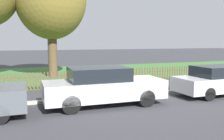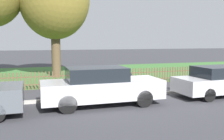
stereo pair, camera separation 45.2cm
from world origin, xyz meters
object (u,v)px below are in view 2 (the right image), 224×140
object	(u,v)px
parked_car_red_compact	(222,81)
covered_motorcycle	(118,76)
tree_behind_motorcycle	(55,0)
parked_car_navy_estate	(101,86)

from	to	relation	value
parked_car_red_compact	covered_motorcycle	distance (m)	4.90
parked_car_red_compact	tree_behind_motorcycle	size ratio (longest dim) A/B	0.57
parked_car_navy_estate	covered_motorcycle	xyz separation A→B (m)	(1.67, 2.87, -0.09)
covered_motorcycle	parked_car_navy_estate	bearing A→B (deg)	-124.29
parked_car_red_compact	covered_motorcycle	xyz separation A→B (m)	(-3.96, 2.88, -0.01)
covered_motorcycle	tree_behind_motorcycle	size ratio (longest dim) A/B	0.24
parked_car_red_compact	tree_behind_motorcycle	xyz separation A→B (m)	(-6.57, 8.26, 4.51)
parked_car_navy_estate	covered_motorcycle	bearing A→B (deg)	60.23
parked_car_red_compact	tree_behind_motorcycle	bearing A→B (deg)	127.08
covered_motorcycle	tree_behind_motorcycle	distance (m)	7.49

